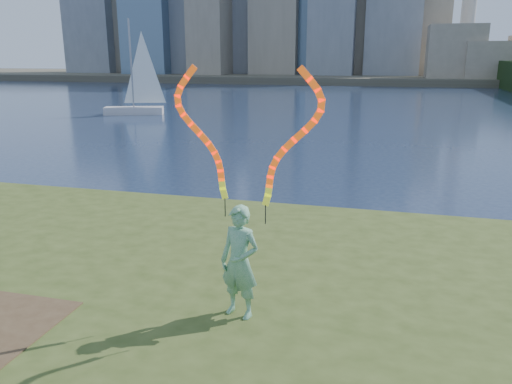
# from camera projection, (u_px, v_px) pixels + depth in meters

# --- Properties ---
(ground) EXTENTS (320.00, 320.00, 0.00)m
(ground) POSITION_uv_depth(u_px,v_px,m) (163.00, 304.00, 9.95)
(ground) COLOR #1B2844
(ground) RESTS_ON ground
(grassy_knoll) EXTENTS (20.00, 18.00, 0.80)m
(grassy_knoll) POSITION_uv_depth(u_px,v_px,m) (98.00, 353.00, 7.72)
(grassy_knoll) COLOR #384819
(grassy_knoll) RESTS_ON ground
(far_shore) EXTENTS (320.00, 40.00, 1.20)m
(far_shore) POSITION_uv_depth(u_px,v_px,m) (369.00, 77.00, 98.38)
(far_shore) COLOR #4B4637
(far_shore) RESTS_ON ground
(woman_with_ribbons) EXTENTS (2.05, 0.70, 4.17)m
(woman_with_ribbons) POSITION_uv_depth(u_px,v_px,m) (241.00, 232.00, 7.60)
(woman_with_ribbons) COLOR #1A7D41
(woman_with_ribbons) RESTS_ON grassy_knoll
(sailboat) EXTENTS (5.05, 3.04, 7.70)m
(sailboat) POSITION_uv_depth(u_px,v_px,m) (136.00, 98.00, 41.51)
(sailboat) COLOR silver
(sailboat) RESTS_ON ground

